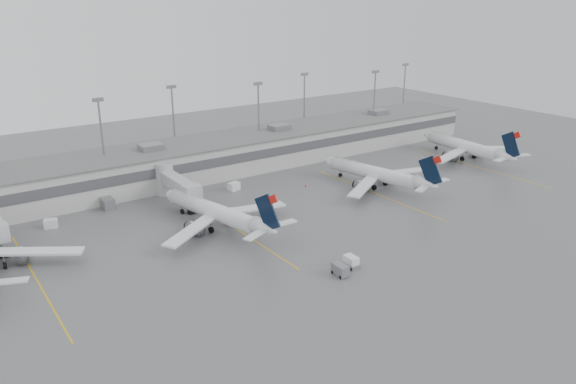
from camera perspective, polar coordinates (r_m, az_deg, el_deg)
ground at (r=97.55m, az=10.99°, el=-5.98°), size 260.00×260.00×0.00m
terminal at (r=139.85m, az=-6.00°, el=3.94°), size 152.00×17.00×9.45m
light_masts at (r=142.96m, az=-7.24°, el=7.47°), size 142.40×8.00×20.60m
jet_bridge_right at (r=120.85m, az=-11.66°, el=0.99°), size 4.00×17.20×7.00m
stand_markings at (r=113.99m, az=2.42°, el=-1.81°), size 105.25×40.00×0.01m
jet_mid_left at (r=104.58m, az=-7.14°, el=-2.06°), size 27.90×31.61×10.36m
jet_mid_right at (r=127.84m, az=9.18°, el=1.85°), size 27.76×31.42×10.26m
jet_far_right at (r=155.75m, az=17.80°, el=4.38°), size 29.12×32.75×10.60m
baggage_tug at (r=91.00m, az=6.41°, el=-7.16°), size 1.97×2.96×1.86m
baggage_cart at (r=88.21m, az=5.35°, el=-7.86°), size 1.69×2.86×1.80m
gse_uld_a at (r=113.98m, az=-22.96°, el=-2.97°), size 2.73×2.23×1.67m
gse_uld_b at (r=125.46m, az=-5.52°, el=0.57°), size 2.89×2.29×1.80m
gse_uld_c at (r=141.99m, az=6.42°, el=2.76°), size 2.76×2.25×1.68m
gse_loader at (r=119.96m, az=-17.85°, el=-1.11°), size 2.22×3.53×2.20m
cone_a at (r=102.41m, az=-25.80°, el=-6.21°), size 0.41×0.41×0.66m
cone_b at (r=110.14m, az=-5.45°, el=-2.44°), size 0.51×0.51×0.80m
cone_c at (r=127.20m, az=1.81°, el=0.66°), size 0.44×0.44×0.70m
cone_d at (r=146.50m, az=14.04°, el=2.64°), size 0.50×0.50×0.80m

